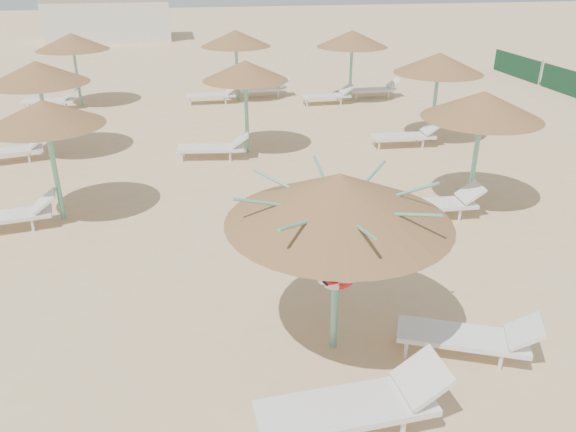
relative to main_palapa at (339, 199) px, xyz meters
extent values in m
plane|color=#D9B484|center=(-0.04, -0.01, -2.39)|extent=(120.00, 120.00, 0.00)
cylinder|color=#67B39B|center=(0.00, 0.00, -1.24)|extent=(0.11, 0.11, 2.30)
cone|color=olive|center=(0.00, 0.00, 0.02)|extent=(3.06, 3.06, 0.69)
cylinder|color=#67B39B|center=(0.00, 0.00, -0.24)|extent=(0.20, 0.20, 0.12)
cylinder|color=#67B39B|center=(0.70, 0.00, -0.03)|extent=(1.38, 0.04, 0.35)
cylinder|color=#67B39B|center=(0.50, 0.50, -0.03)|extent=(1.01, 1.01, 0.35)
cylinder|color=#67B39B|center=(0.00, 0.71, -0.03)|extent=(0.04, 1.38, 0.35)
cylinder|color=#67B39B|center=(-0.50, 0.50, -0.03)|extent=(1.01, 1.01, 0.35)
cylinder|color=#67B39B|center=(-0.70, 0.00, -0.03)|extent=(1.38, 0.04, 0.35)
cylinder|color=#67B39B|center=(-0.50, -0.50, -0.03)|extent=(1.01, 1.01, 0.35)
cylinder|color=#67B39B|center=(0.00, -0.70, -0.03)|extent=(0.04, 1.38, 0.35)
cylinder|color=#67B39B|center=(0.50, -0.50, -0.03)|extent=(1.01, 1.01, 0.35)
torus|color=red|center=(0.00, -0.10, -1.00)|extent=(0.67, 0.15, 0.67)
cylinder|color=silver|center=(-1.22, -1.38, -2.23)|extent=(0.07, 0.07, 0.32)
cylinder|color=silver|center=(0.34, -1.89, -2.23)|extent=(0.07, 0.07, 0.32)
cylinder|color=silver|center=(0.31, -1.32, -2.23)|extent=(0.07, 0.07, 0.32)
cube|color=silver|center=(-0.30, -1.63, -2.02)|extent=(2.20, 0.80, 0.09)
cube|color=silver|center=(0.67, -1.59, -1.75)|extent=(0.58, 0.71, 0.42)
cylinder|color=silver|center=(0.96, -0.45, -2.25)|extent=(0.06, 0.06, 0.27)
cylinder|color=silver|center=(1.16, -0.01, -2.25)|extent=(0.06, 0.06, 0.27)
cylinder|color=silver|center=(2.15, -0.98, -2.25)|extent=(0.06, 0.06, 0.27)
cylinder|color=silver|center=(2.35, -0.54, -2.25)|extent=(0.06, 0.06, 0.27)
cube|color=silver|center=(1.77, -0.54, -2.08)|extent=(1.92, 1.29, 0.08)
cube|color=silver|center=(2.51, -0.87, -1.85)|extent=(0.66, 0.72, 0.35)
cylinder|color=#67B39B|center=(-4.67, 5.47, -1.24)|extent=(0.11, 0.11, 2.30)
cone|color=olive|center=(-4.67, 5.47, -0.01)|extent=(2.39, 2.39, 0.54)
cylinder|color=#67B39B|center=(-4.67, 5.47, -0.24)|extent=(0.20, 0.20, 0.12)
cylinder|color=silver|center=(-5.18, 4.92, -2.25)|extent=(0.06, 0.06, 0.28)
cylinder|color=silver|center=(-5.26, 5.41, -2.25)|extent=(0.06, 0.06, 0.28)
cube|color=silver|center=(-5.77, 5.07, -2.07)|extent=(1.97, 0.91, 0.08)
cube|color=silver|center=(-4.93, 5.21, -1.83)|extent=(0.57, 0.67, 0.36)
cylinder|color=#67B39B|center=(-5.68, 10.04, -1.24)|extent=(0.11, 0.11, 2.30)
cone|color=olive|center=(-5.68, 10.04, 0.01)|extent=(2.72, 2.72, 0.61)
cylinder|color=#67B39B|center=(-5.68, 10.04, -0.24)|extent=(0.20, 0.20, 0.12)
cylinder|color=silver|center=(-6.19, 9.52, -2.25)|extent=(0.06, 0.06, 0.28)
cylinder|color=silver|center=(-6.30, 10.01, -2.25)|extent=(0.06, 0.06, 0.28)
cube|color=silver|center=(-6.78, 9.64, -2.07)|extent=(1.99, 1.01, 0.08)
cube|color=silver|center=(-5.95, 9.83, -1.83)|extent=(0.60, 0.69, 0.36)
cylinder|color=#67B39B|center=(-5.64, 16.15, -1.24)|extent=(0.11, 0.11, 2.30)
cone|color=olive|center=(-5.64, 16.15, 0.00)|extent=(2.67, 2.67, 0.60)
cylinder|color=#67B39B|center=(-5.64, 16.15, -0.24)|extent=(0.20, 0.20, 0.12)
cylinder|color=silver|center=(-7.56, 15.57, -2.25)|extent=(0.06, 0.06, 0.28)
cylinder|color=silver|center=(-7.51, 16.07, -2.25)|extent=(0.06, 0.06, 0.28)
cylinder|color=silver|center=(-6.21, 15.45, -2.25)|extent=(0.06, 0.06, 0.28)
cylinder|color=silver|center=(-6.17, 15.95, -2.25)|extent=(0.06, 0.06, 0.28)
cube|color=silver|center=(-6.74, 15.75, -2.07)|extent=(1.95, 0.78, 0.08)
cube|color=silver|center=(-5.89, 15.68, -1.83)|extent=(0.54, 0.64, 0.36)
cylinder|color=#67B39B|center=(-0.06, 9.27, -1.24)|extent=(0.11, 0.11, 2.30)
cone|color=olive|center=(-0.06, 9.27, 0.00)|extent=(2.42, 2.42, 0.54)
cylinder|color=#67B39B|center=(-0.06, 9.27, -0.24)|extent=(0.20, 0.20, 0.12)
cylinder|color=silver|center=(-1.99, 8.75, -2.25)|extent=(0.06, 0.06, 0.28)
cylinder|color=silver|center=(-1.91, 9.24, -2.25)|extent=(0.06, 0.06, 0.28)
cylinder|color=silver|center=(-0.65, 8.54, -2.25)|extent=(0.06, 0.06, 0.28)
cylinder|color=silver|center=(-0.58, 9.03, -2.25)|extent=(0.06, 0.06, 0.28)
cube|color=silver|center=(-1.16, 8.87, -2.07)|extent=(1.97, 0.90, 0.08)
cube|color=silver|center=(-0.32, 8.74, -1.83)|extent=(0.57, 0.67, 0.36)
cylinder|color=#67B39B|center=(0.41, 15.87, -1.24)|extent=(0.11, 0.11, 2.30)
cone|color=olive|center=(0.41, 15.87, 0.01)|extent=(2.70, 2.70, 0.61)
cylinder|color=#67B39B|center=(0.41, 15.87, -0.24)|extent=(0.20, 0.20, 0.12)
cylinder|color=silver|center=(-1.49, 15.23, -2.25)|extent=(0.06, 0.06, 0.28)
cylinder|color=silver|center=(-1.48, 15.73, -2.25)|extent=(0.06, 0.06, 0.28)
cylinder|color=silver|center=(-0.14, 15.21, -2.25)|extent=(0.06, 0.06, 0.28)
cylinder|color=silver|center=(-0.14, 15.71, -2.25)|extent=(0.06, 0.06, 0.28)
cube|color=silver|center=(-0.69, 15.47, -2.07)|extent=(1.91, 0.65, 0.08)
cube|color=silver|center=(0.16, 15.45, -1.83)|extent=(0.49, 0.61, 0.36)
cylinder|color=silver|center=(0.72, 15.90, -2.25)|extent=(0.06, 0.06, 0.28)
cylinder|color=silver|center=(0.71, 16.40, -2.25)|extent=(0.06, 0.06, 0.28)
cylinder|color=silver|center=(2.06, 15.93, -2.25)|extent=(0.06, 0.06, 0.28)
cylinder|color=silver|center=(2.06, 16.42, -2.25)|extent=(0.06, 0.06, 0.28)
cube|color=silver|center=(1.51, 16.17, -2.07)|extent=(1.91, 0.65, 0.08)
cube|color=silver|center=(2.36, 16.18, -1.83)|extent=(0.49, 0.61, 0.36)
cylinder|color=#67B39B|center=(4.43, 4.33, -1.24)|extent=(0.11, 0.11, 2.30)
cone|color=olive|center=(4.43, 4.33, 0.00)|extent=(2.59, 2.59, 0.58)
cylinder|color=#67B39B|center=(4.43, 4.33, -0.24)|extent=(0.20, 0.20, 0.12)
cylinder|color=silver|center=(2.52, 3.72, -2.25)|extent=(0.06, 0.06, 0.28)
cylinder|color=silver|center=(2.55, 4.22, -2.25)|extent=(0.06, 0.06, 0.28)
cylinder|color=silver|center=(3.87, 3.64, -2.25)|extent=(0.06, 0.06, 0.28)
cylinder|color=silver|center=(3.89, 4.14, -2.25)|extent=(0.06, 0.06, 0.28)
cube|color=silver|center=(3.33, 3.93, -2.07)|extent=(1.93, 0.73, 0.08)
cube|color=silver|center=(4.18, 3.88, -1.83)|extent=(0.52, 0.63, 0.36)
cylinder|color=#67B39B|center=(5.72, 9.26, -1.24)|extent=(0.11, 0.11, 2.30)
cone|color=olive|center=(5.72, 9.26, 0.00)|extent=(2.66, 2.66, 0.60)
cylinder|color=#67B39B|center=(5.72, 9.26, -0.24)|extent=(0.20, 0.20, 0.12)
cylinder|color=silver|center=(3.81, 8.67, -2.25)|extent=(0.06, 0.06, 0.28)
cylinder|color=silver|center=(3.84, 9.17, -2.25)|extent=(0.06, 0.06, 0.28)
cylinder|color=silver|center=(5.15, 8.57, -2.25)|extent=(0.06, 0.06, 0.28)
cylinder|color=silver|center=(5.19, 9.07, -2.25)|extent=(0.06, 0.06, 0.28)
cube|color=silver|center=(4.62, 8.86, -2.07)|extent=(1.94, 0.75, 0.08)
cube|color=silver|center=(5.47, 8.80, -1.83)|extent=(0.53, 0.63, 0.36)
cylinder|color=#67B39B|center=(4.78, 14.87, -1.24)|extent=(0.11, 0.11, 2.30)
cone|color=olive|center=(4.78, 14.87, 0.01)|extent=(2.73, 2.73, 0.61)
cylinder|color=#67B39B|center=(4.78, 14.87, -0.24)|extent=(0.20, 0.20, 0.12)
cylinder|color=silver|center=(2.88, 14.21, -2.25)|extent=(0.06, 0.06, 0.28)
cylinder|color=silver|center=(2.88, 14.71, -2.25)|extent=(0.06, 0.06, 0.28)
cylinder|color=silver|center=(4.23, 14.22, -2.25)|extent=(0.06, 0.06, 0.28)
cylinder|color=silver|center=(4.23, 14.72, -2.25)|extent=(0.06, 0.06, 0.28)
cube|color=silver|center=(3.68, 14.47, -2.07)|extent=(1.91, 0.64, 0.08)
cube|color=silver|center=(4.53, 14.48, -1.83)|extent=(0.49, 0.60, 0.36)
cylinder|color=silver|center=(5.08, 14.93, -2.25)|extent=(0.06, 0.06, 0.28)
cylinder|color=silver|center=(5.08, 15.43, -2.25)|extent=(0.06, 0.06, 0.28)
cylinder|color=silver|center=(6.43, 14.92, -2.25)|extent=(0.06, 0.06, 0.28)
cylinder|color=silver|center=(6.43, 15.42, -2.25)|extent=(0.06, 0.06, 0.28)
cube|color=silver|center=(5.88, 15.17, -2.07)|extent=(1.91, 0.64, 0.08)
cube|color=silver|center=(6.73, 15.16, -1.83)|extent=(0.49, 0.60, 0.36)
cube|color=silver|center=(-6.04, 34.99, -0.89)|extent=(8.00, 4.00, 3.00)
cube|color=#184A28|center=(13.96, 13.99, -1.89)|extent=(0.08, 3.80, 1.00)
cube|color=#184A28|center=(13.96, 17.99, -1.89)|extent=(0.08, 3.80, 1.00)
cylinder|color=#67B39B|center=(13.96, 16.09, -1.84)|extent=(0.08, 0.08, 1.10)
camera|label=1|loc=(-1.98, -6.51, 2.92)|focal=35.00mm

